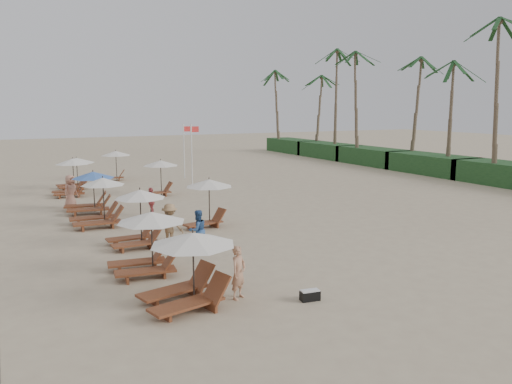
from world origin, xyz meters
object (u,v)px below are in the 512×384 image
lounger_station_0 (185,270)px  lounger_station_3 (97,206)px  inland_station_1 (159,173)px  lounger_station_5 (70,177)px  inland_station_0 (207,197)px  lounger_station_6 (74,173)px  beachgoer_near (239,272)px  flag_pole_near (192,152)px  lounger_station_1 (145,243)px  lounger_station_2 (135,219)px  beachgoer_far_a (151,202)px  inland_station_2 (114,161)px  beachgoer_far_b (71,192)px  beachgoer_mid_b (170,225)px  lounger_station_4 (89,194)px  beachgoer_mid_a (198,230)px  duffel_bag (310,295)px

lounger_station_0 → lounger_station_3: (-0.43, 11.27, -0.08)m
lounger_station_3 → inland_station_1: lounger_station_3 is taller
lounger_station_5 → inland_station_0: size_ratio=0.93×
lounger_station_6 → inland_station_1: size_ratio=1.01×
beachgoer_near → flag_pole_near: flag_pole_near is taller
lounger_station_1 → flag_pole_near: bearing=65.3°
lounger_station_0 → lounger_station_2: size_ratio=1.19×
lounger_station_6 → beachgoer_far_a: size_ratio=1.77×
lounger_station_0 → beachgoer_near: size_ratio=1.78×
inland_station_2 → lounger_station_0: bearing=-97.6°
lounger_station_5 → beachgoer_far_b: lounger_station_5 is taller
inland_station_2 → beachgoer_far_a: (-1.08, -14.08, -0.73)m
inland_station_0 → beachgoer_mid_b: bearing=-136.1°
lounger_station_3 → inland_station_1: bearing=53.9°
inland_station_2 → lounger_station_4: bearing=-108.0°
lounger_station_2 → inland_station_2: size_ratio=0.94×
lounger_station_5 → inland_station_2: bearing=56.2°
lounger_station_6 → beachgoer_near: lounger_station_6 is taller
lounger_station_0 → beachgoer_far_b: bearing=93.4°
lounger_station_2 → beachgoer_mid_b: 1.40m
inland_station_0 → flag_pole_near: 12.39m
lounger_station_1 → beachgoer_far_a: lounger_station_1 is taller
beachgoer_near → beachgoer_mid_a: size_ratio=1.00×
beachgoer_far_a → beachgoer_mid_a: bearing=23.9°
lounger_station_1 → lounger_station_4: 11.38m
lounger_station_0 → beachgoer_near: bearing=-7.0°
lounger_station_6 → beachgoer_far_b: lounger_station_6 is taller
lounger_station_0 → inland_station_1: bearing=75.9°
lounger_station_6 → flag_pole_near: bearing=-19.7°
beachgoer_near → duffel_bag: 2.19m
beachgoer_mid_b → flag_pole_near: flag_pole_near is taller
lounger_station_1 → beachgoer_mid_a: lounger_station_1 is taller
beachgoer_mid_b → lounger_station_6: bearing=-42.2°
flag_pole_near → lounger_station_0: bearing=-110.5°
lounger_station_3 → beachgoer_mid_a: lounger_station_3 is taller
flag_pole_near → inland_station_2: bearing=125.7°
beachgoer_near → beachgoer_mid_a: (0.76, 5.43, 0.00)m
inland_station_1 → inland_station_2: same height
inland_station_1 → lounger_station_4: bearing=-144.7°
lounger_station_0 → beachgoer_mid_b: bearing=76.2°
lounger_station_3 → duffel_bag: 13.14m
lounger_station_4 → beachgoer_near: lounger_station_4 is taller
lounger_station_3 → lounger_station_5: (-0.04, 9.16, 0.21)m
lounger_station_0 → lounger_station_1: bearing=94.3°
lounger_station_6 → beachgoer_mid_b: size_ratio=1.51×
inland_station_0 → beachgoer_far_b: inland_station_0 is taller
lounger_station_5 → duffel_bag: (3.83, -21.71, -1.03)m
flag_pole_near → duffel_bag: bearing=-101.2°
lounger_station_1 → beachgoer_far_a: 9.40m
inland_station_2 → beachgoer_far_a: 14.14m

